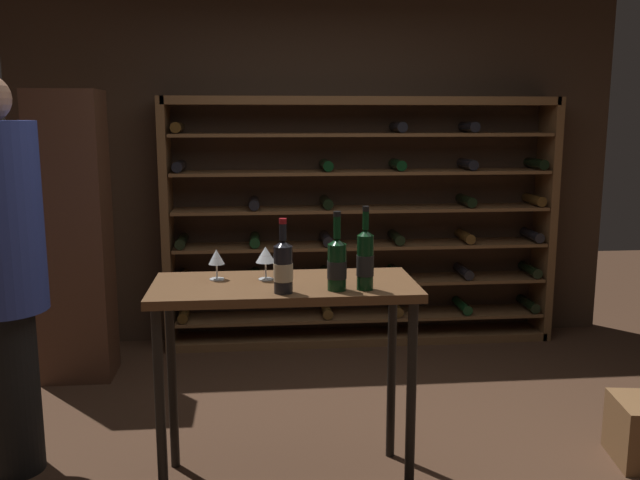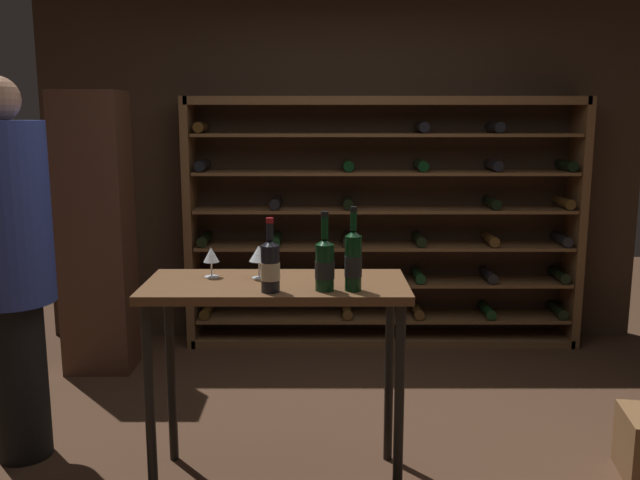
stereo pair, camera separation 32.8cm
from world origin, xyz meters
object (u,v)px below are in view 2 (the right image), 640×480
object	(u,v)px
tasting_table	(279,310)
wine_glass_stemmed_center	(214,256)
person_guest_khaki	(13,254)
display_cabinet	(99,234)
wine_bottle_red_label	(327,264)
wine_rack	(388,226)
wine_glass_stemmed_left	(262,255)
wine_bottle_green_slim	(273,265)
wine_bottle_amber_reserve	(356,260)

from	to	relation	value
tasting_table	wine_glass_stemmed_center	xyz separation A→B (m)	(-0.30, 0.09, 0.23)
person_guest_khaki	display_cabinet	bearing A→B (deg)	22.39
wine_bottle_red_label	person_guest_khaki	bearing A→B (deg)	165.22
wine_rack	wine_glass_stemmed_left	bearing A→B (deg)	-111.36
wine_bottle_red_label	wine_bottle_green_slim	bearing A→B (deg)	-173.82
person_guest_khaki	wine_bottle_red_label	xyz separation A→B (m)	(1.53, -0.40, 0.04)
wine_bottle_green_slim	wine_bottle_amber_reserve	world-z (taller)	wine_bottle_amber_reserve
tasting_table	wine_bottle_red_label	bearing A→B (deg)	-34.34
wine_rack	wine_bottle_red_label	size ratio (longest dim) A/B	8.57
display_cabinet	wine_bottle_amber_reserve	size ratio (longest dim) A/B	5.18
wine_glass_stemmed_center	tasting_table	bearing A→B (deg)	-16.54
display_cabinet	wine_bottle_amber_reserve	distance (m)	2.33
tasting_table	wine_bottle_green_slim	world-z (taller)	wine_bottle_green_slim
display_cabinet	wine_glass_stemmed_left	bearing A→B (deg)	-49.53
person_guest_khaki	wine_bottle_red_label	bearing A→B (deg)	-81.81
wine_glass_stemmed_left	wine_bottle_amber_reserve	bearing A→B (deg)	-27.55
wine_bottle_amber_reserve	wine_glass_stemmed_center	distance (m)	0.69
tasting_table	wine_bottle_amber_reserve	size ratio (longest dim) A/B	3.26
wine_bottle_green_slim	display_cabinet	bearing A→B (deg)	127.63
person_guest_khaki	wine_bottle_amber_reserve	xyz separation A→B (m)	(1.65, -0.41, 0.06)
wine_glass_stemmed_left	person_guest_khaki	bearing A→B (deg)	171.39
tasting_table	person_guest_khaki	xyz separation A→B (m)	(-1.31, 0.25, 0.21)
wine_bottle_green_slim	wine_glass_stemmed_left	xyz separation A→B (m)	(-0.07, 0.24, -0.00)
display_cabinet	wine_bottle_amber_reserve	world-z (taller)	display_cabinet
wine_bottle_red_label	wine_glass_stemmed_left	world-z (taller)	wine_bottle_red_label
tasting_table	display_cabinet	size ratio (longest dim) A/B	0.63
wine_glass_stemmed_center	display_cabinet	bearing A→B (deg)	125.31
wine_rack	display_cabinet	world-z (taller)	display_cabinet
person_guest_khaki	wine_glass_stemmed_left	xyz separation A→B (m)	(1.23, -0.19, 0.04)
tasting_table	wine_bottle_red_label	world-z (taller)	wine_bottle_red_label
tasting_table	display_cabinet	bearing A→B (deg)	131.00
wine_rack	tasting_table	size ratio (longest dim) A/B	2.48
wine_rack	wine_glass_stemmed_center	size ratio (longest dim) A/B	20.64
wine_rack	wine_bottle_red_label	distance (m)	2.23
person_guest_khaki	wine_bottle_red_label	size ratio (longest dim) A/B	5.56
tasting_table	wine_bottle_red_label	distance (m)	0.36
wine_glass_stemmed_left	display_cabinet	bearing A→B (deg)	130.47
person_guest_khaki	wine_glass_stemmed_center	bearing A→B (deg)	-76.28
display_cabinet	wine_glass_stemmed_left	xyz separation A→B (m)	(1.22, -1.42, 0.15)
wine_rack	wine_bottle_red_label	bearing A→B (deg)	-102.06
display_cabinet	wine_bottle_red_label	size ratio (longest dim) A/B	5.49
wine_bottle_green_slim	wine_glass_stemmed_center	bearing A→B (deg)	137.84
tasting_table	wine_bottle_green_slim	xyz separation A→B (m)	(-0.01, -0.17, 0.25)
display_cabinet	wine_bottle_green_slim	world-z (taller)	display_cabinet
wine_bottle_amber_reserve	wine_glass_stemmed_center	bearing A→B (deg)	159.41
tasting_table	display_cabinet	xyz separation A→B (m)	(-1.30, 1.49, 0.09)
wine_bottle_green_slim	wine_glass_stemmed_left	world-z (taller)	wine_bottle_green_slim
wine_bottle_green_slim	wine_rack	bearing A→B (deg)	72.45
person_guest_khaki	display_cabinet	xyz separation A→B (m)	(0.01, 1.24, -0.11)
tasting_table	wine_bottle_green_slim	bearing A→B (deg)	-94.13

